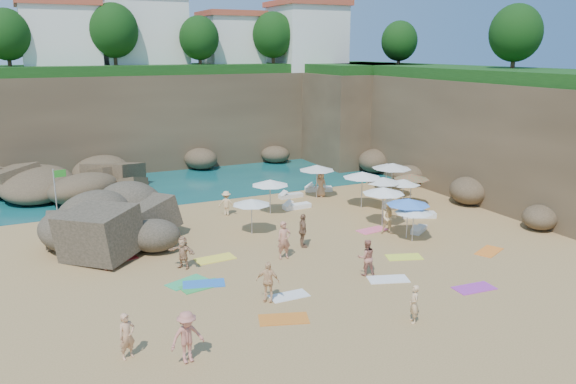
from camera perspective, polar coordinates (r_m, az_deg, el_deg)
name	(u,v)px	position (r m, az deg, el deg)	size (l,w,h in m)	color
ground	(278,245)	(29.98, -0.99, -5.40)	(120.00, 120.00, 0.00)	tan
seawater	(154,153)	(57.80, -13.45, 3.86)	(120.00, 120.00, 0.00)	#0C4751
cliff_back	(185,117)	(52.86, -10.39, 7.46)	(44.00, 8.00, 8.00)	brown
cliff_right	(457,130)	(45.97, 16.78, 6.08)	(8.00, 30.00, 8.00)	brown
cliff_corner	(353,115)	(54.29, 6.66, 7.77)	(10.00, 12.00, 8.00)	brown
rock_promontory	(41,198)	(42.92, -23.81, -0.55)	(12.00, 7.00, 2.00)	brown
clifftop_buildings	(190,36)	(53.54, -9.96, 15.33)	(28.48, 9.48, 7.00)	white
clifftop_trees	(232,35)	(48.13, -5.69, 15.62)	(35.60, 23.82, 4.40)	#11380F
rock_outcrop	(136,238)	(32.15, -15.23, -4.54)	(7.37, 5.52, 2.95)	brown
flag_pole	(57,191)	(34.30, -22.38, 0.06)	(0.70, 0.17, 3.61)	silver
parasol_0	(270,182)	(35.00, -1.84, 0.97)	(2.35, 2.35, 2.22)	silver
parasol_1	(362,175)	(36.71, 7.56, 1.76)	(2.54, 2.54, 2.40)	silver
parasol_2	(393,166)	(39.47, 10.58, 2.62)	(2.62, 2.62, 2.48)	silver
parasol_3	(387,166)	(41.39, 10.00, 2.63)	(2.17, 2.17, 2.05)	silver
parasol_4	(383,180)	(36.29, 9.67, 1.22)	(2.32, 2.32, 2.20)	silver
parasol_5	(251,202)	(31.26, -3.74, -1.00)	(2.16, 2.16, 2.04)	silver
parasol_6	(412,176)	(37.51, 12.44, 1.55)	(2.35, 2.35, 2.23)	silver
parasol_7	(317,168)	(38.86, 2.94, 2.49)	(2.48, 2.48, 2.35)	silver
parasol_8	(384,190)	(33.05, 9.68, 0.16)	(2.47, 2.47, 2.34)	silver
parasol_9	(404,182)	(36.58, 11.65, 1.03)	(2.18, 2.18, 2.06)	silver
parasol_10	(408,202)	(31.20, 12.12, -0.97)	(2.37, 2.37, 2.25)	silver
parasol_11	(414,210)	(30.71, 12.66, -1.82)	(2.03, 2.03, 1.92)	silver
lounger_0	(291,196)	(39.32, 0.29, -0.38)	(1.72, 0.57, 0.27)	silver
lounger_1	(319,189)	(41.15, 3.13, 0.30)	(1.99, 0.66, 0.31)	white
lounger_2	(297,206)	(36.68, 0.91, -1.45)	(1.86, 0.62, 0.29)	white
lounger_3	(419,215)	(35.68, 13.13, -2.26)	(2.06, 0.69, 0.32)	white
lounger_4	(399,205)	(37.53, 11.18, -1.34)	(2.06, 0.69, 0.32)	white
lounger_5	(419,230)	(32.93, 13.17, -3.74)	(1.54, 0.51, 0.24)	silver
towel_0	(204,284)	(25.48, -8.55, -9.21)	(1.84, 0.92, 0.03)	blue
towel_2	(284,319)	(22.18, -0.45, -12.78)	(1.91, 0.96, 0.03)	orange
towel_3	(201,286)	(25.29, -8.82, -9.41)	(1.83, 0.91, 0.03)	green
towel_4	(215,259)	(28.27, -7.40, -6.74)	(1.94, 0.97, 0.03)	#FFE943
towel_5	(289,296)	(24.07, 0.10, -10.50)	(1.66, 0.83, 0.03)	white
towel_6	(474,288)	(26.08, 18.40, -9.25)	(1.82, 0.91, 0.03)	purple
towel_7	(121,259)	(29.20, -16.58, -6.55)	(1.53, 0.77, 0.03)	red
towel_9	(372,230)	(32.68, 8.54, -3.85)	(1.77, 0.88, 0.03)	#FE628D
towel_10	(489,251)	(30.83, 19.75, -5.68)	(1.77, 0.89, 0.03)	orange
towel_11	(187,282)	(25.78, -10.26, -9.00)	(1.80, 0.90, 0.03)	#33B56A
towel_12	(404,257)	(28.86, 11.71, -6.49)	(1.76, 0.88, 0.03)	#E9F841
towel_13	(388,279)	(26.07, 10.14, -8.72)	(1.82, 0.91, 0.03)	white
person_stand_0	(127,336)	(20.10, -16.05, -13.88)	(0.59, 0.39, 1.62)	tan
person_stand_1	(366,257)	(26.12, 7.97, -6.59)	(0.83, 0.65, 1.72)	#B66F5B
person_stand_2	(226,203)	(35.21, -6.27, -1.14)	(1.01, 0.42, 1.56)	#EFC388
person_stand_3	(303,231)	(29.40, 1.52, -3.95)	(1.06, 0.44, 1.80)	#885F44
person_stand_4	(321,184)	(39.47, 3.35, 0.80)	(0.88, 0.48, 1.81)	tan
person_stand_5	(119,195)	(38.25, -16.75, -0.34)	(1.54, 0.44, 1.66)	tan
person_stand_6	(414,304)	(22.19, 12.68, -11.03)	(0.55, 0.36, 1.50)	#E9BA84
person_lie_0	(188,356)	(19.68, -10.11, -16.07)	(1.16, 1.79, 0.48)	#C67463
person_lie_1	(268,296)	(23.59, -2.06, -10.55)	(0.98, 1.68, 0.41)	#F7C48C
person_lie_2	(109,265)	(28.05, -17.72, -7.04)	(0.83, 1.70, 0.45)	brown
person_lie_3	(183,264)	(27.32, -10.57, -7.21)	(1.43, 1.54, 0.41)	tan
person_lie_4	(284,254)	(28.04, -0.40, -6.34)	(0.69, 1.88, 0.45)	tan
person_lie_5	(388,228)	(32.15, 10.17, -3.63)	(0.85, 1.74, 0.66)	#FAD18E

